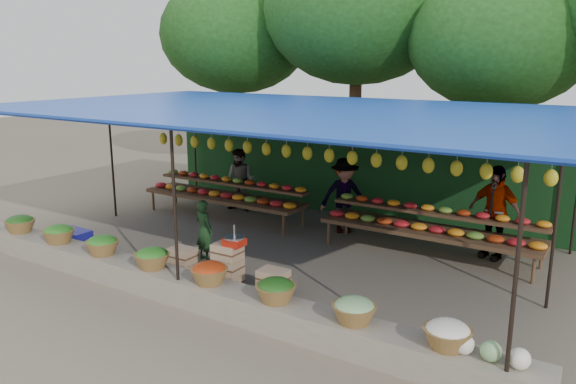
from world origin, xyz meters
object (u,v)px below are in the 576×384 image
Objects in this scene: crate_counter at (226,270)px; blue_crate_front at (69,237)px; blue_crate_back at (76,239)px; vendor_seated at (204,230)px; weighing_scale at (235,241)px.

blue_crate_front is at bearing 179.28° from crate_counter.
blue_crate_back reaches higher than blue_crate_front.
vendor_seated is 2.84m from blue_crate_back.
vendor_seated is at bearing 148.75° from weighing_scale.
crate_counter is 1.47m from vendor_seated.
blue_crate_back is at bearing 29.15° from vendor_seated.
weighing_scale reaches higher than blue_crate_front.
vendor_seated reaches higher than blue_crate_back.
crate_counter is at bearing 0.43° from blue_crate_back.
crate_counter reaches higher than blue_crate_back.
vendor_seated reaches higher than blue_crate_front.
vendor_seated reaches higher than crate_counter.
weighing_scale is at bearing 0.44° from blue_crate_back.
crate_counter is at bearing 14.47° from blue_crate_front.
weighing_scale is 0.62× the size of blue_crate_back.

